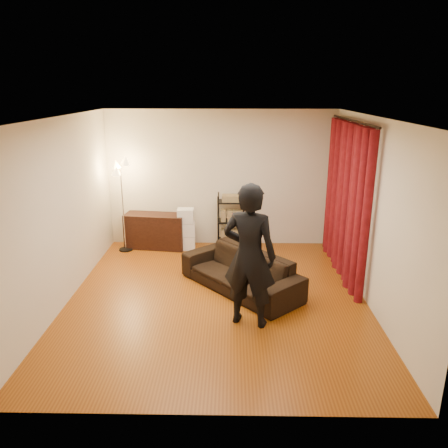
{
  "coord_description": "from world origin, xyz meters",
  "views": [
    {
      "loc": [
        0.22,
        -6.04,
        3.09
      ],
      "look_at": [
        0.1,
        0.3,
        1.1
      ],
      "focal_mm": 35.0,
      "sensor_mm": 36.0,
      "label": 1
    }
  ],
  "objects_px": {
    "storage_boxes": "(186,229)",
    "wire_shelf": "(231,221)",
    "person": "(249,256)",
    "floor_lamp": "(123,206)",
    "sofa": "(241,271)",
    "media_cabinet": "(156,231)"
  },
  "relations": [
    {
      "from": "wire_shelf",
      "to": "floor_lamp",
      "type": "relative_size",
      "value": 0.62
    },
    {
      "from": "storage_boxes",
      "to": "wire_shelf",
      "type": "bearing_deg",
      "value": 6.72
    },
    {
      "from": "sofa",
      "to": "media_cabinet",
      "type": "xyz_separation_m",
      "value": [
        -1.67,
        1.89,
        0.04
      ]
    },
    {
      "from": "sofa",
      "to": "person",
      "type": "bearing_deg",
      "value": -37.42
    },
    {
      "from": "wire_shelf",
      "to": "sofa",
      "type": "bearing_deg",
      "value": -90.63
    },
    {
      "from": "person",
      "to": "media_cabinet",
      "type": "xyz_separation_m",
      "value": [
        -1.76,
        2.93,
        -0.63
      ]
    },
    {
      "from": "media_cabinet",
      "to": "storage_boxes",
      "type": "bearing_deg",
      "value": -0.16
    },
    {
      "from": "person",
      "to": "media_cabinet",
      "type": "height_order",
      "value": "person"
    },
    {
      "from": "media_cabinet",
      "to": "storage_boxes",
      "type": "distance_m",
      "value": 0.64
    },
    {
      "from": "storage_boxes",
      "to": "wire_shelf",
      "type": "xyz_separation_m",
      "value": [
        0.88,
        0.1,
        0.13
      ]
    },
    {
      "from": "media_cabinet",
      "to": "wire_shelf",
      "type": "height_order",
      "value": "wire_shelf"
    },
    {
      "from": "sofa",
      "to": "person",
      "type": "xyz_separation_m",
      "value": [
        0.09,
        -1.04,
        0.68
      ]
    },
    {
      "from": "storage_boxes",
      "to": "sofa",
      "type": "bearing_deg",
      "value": -59.88
    },
    {
      "from": "sofa",
      "to": "storage_boxes",
      "type": "xyz_separation_m",
      "value": [
        -1.05,
        1.8,
        0.11
      ]
    },
    {
      "from": "person",
      "to": "floor_lamp",
      "type": "height_order",
      "value": "person"
    },
    {
      "from": "wire_shelf",
      "to": "floor_lamp",
      "type": "distance_m",
      "value": 2.12
    },
    {
      "from": "person",
      "to": "floor_lamp",
      "type": "distance_m",
      "value": 3.61
    },
    {
      "from": "media_cabinet",
      "to": "floor_lamp",
      "type": "relative_size",
      "value": 0.66
    },
    {
      "from": "media_cabinet",
      "to": "wire_shelf",
      "type": "xyz_separation_m",
      "value": [
        1.51,
        0.02,
        0.21
      ]
    },
    {
      "from": "sofa",
      "to": "floor_lamp",
      "type": "xyz_separation_m",
      "value": [
        -2.25,
        1.71,
        0.59
      ]
    },
    {
      "from": "sofa",
      "to": "floor_lamp",
      "type": "distance_m",
      "value": 2.88
    },
    {
      "from": "floor_lamp",
      "to": "sofa",
      "type": "bearing_deg",
      "value": -37.26
    }
  ]
}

